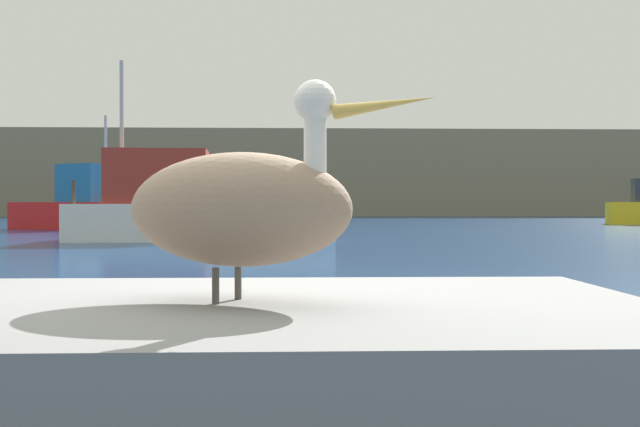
# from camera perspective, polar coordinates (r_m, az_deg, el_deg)

# --- Properties ---
(ground_plane) EXTENTS (260.00, 260.00, 0.00)m
(ground_plane) POSITION_cam_1_polar(r_m,az_deg,el_deg) (4.34, -8.28, -13.58)
(ground_plane) COLOR navy
(hillside_backdrop) EXTENTS (140.00, 10.34, 8.29)m
(hillside_backdrop) POSITION_cam_1_polar(r_m,az_deg,el_deg) (80.44, -2.54, 2.79)
(hillside_backdrop) COLOR #7F755B
(hillside_backdrop) RESTS_ON ground
(pier_dock) EXTENTS (3.51, 2.27, 0.66)m
(pier_dock) POSITION_cam_1_polar(r_m,az_deg,el_deg) (3.43, -5.86, -11.75)
(pier_dock) COLOR gray
(pier_dock) RESTS_ON ground
(pelican) EXTENTS (1.35, 0.91, 0.90)m
(pelican) POSITION_cam_1_polar(r_m,az_deg,el_deg) (3.34, -5.67, 0.50)
(pelican) COLOR gray
(pelican) RESTS_ON pier_dock
(fishing_boat_red) EXTENTS (6.06, 4.11, 4.91)m
(fishing_boat_red) POSITION_cam_1_polar(r_m,az_deg,el_deg) (36.64, -16.93, 0.45)
(fishing_boat_red) COLOR red
(fishing_boat_red) RESTS_ON ground
(fishing_boat_white) EXTENTS (7.89, 2.49, 5.34)m
(fishing_boat_white) POSITION_cam_1_polar(r_m,az_deg,el_deg) (24.22, -9.37, 0.39)
(fishing_boat_white) COLOR white
(fishing_boat_white) RESTS_ON ground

